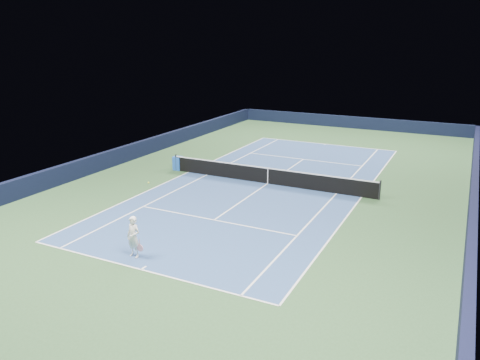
% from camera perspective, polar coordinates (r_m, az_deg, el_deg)
% --- Properties ---
extents(ground, '(40.00, 40.00, 0.00)m').
position_cam_1_polar(ground, '(27.49, 3.39, -0.45)').
color(ground, '#2A4C29').
rests_on(ground, ground).
extents(wall_far, '(22.00, 0.35, 1.10)m').
position_cam_1_polar(wall_far, '(45.81, 13.27, 6.88)').
color(wall_far, black).
rests_on(wall_far, ground).
extents(wall_right, '(0.35, 40.00, 1.10)m').
position_cam_1_polar(wall_right, '(25.37, 26.53, -2.47)').
color(wall_right, black).
rests_on(wall_right, ground).
extents(wall_left, '(0.35, 40.00, 1.10)m').
position_cam_1_polar(wall_left, '(32.93, -14.20, 2.98)').
color(wall_left, black).
rests_on(wall_left, ground).
extents(court_surface, '(10.97, 23.77, 0.01)m').
position_cam_1_polar(court_surface, '(27.49, 3.39, -0.44)').
color(court_surface, navy).
rests_on(court_surface, ground).
extents(baseline_far, '(10.97, 0.08, 0.00)m').
position_cam_1_polar(baseline_far, '(38.36, 10.41, 4.33)').
color(baseline_far, white).
rests_on(baseline_far, ground).
extents(baseline_near, '(10.97, 0.08, 0.00)m').
position_cam_1_polar(baseline_near, '(17.95, -11.97, -10.63)').
color(baseline_near, white).
rests_on(baseline_near, ground).
extents(sideline_doubles_right, '(0.08, 23.77, 0.00)m').
position_cam_1_polar(sideline_doubles_right, '(25.96, 14.60, -2.03)').
color(sideline_doubles_right, white).
rests_on(sideline_doubles_right, ground).
extents(sideline_doubles_left, '(0.08, 23.77, 0.00)m').
position_cam_1_polar(sideline_doubles_left, '(29.96, -6.30, 0.96)').
color(sideline_doubles_left, white).
rests_on(sideline_doubles_left, ground).
extents(sideline_singles_right, '(0.08, 23.77, 0.00)m').
position_cam_1_polar(sideline_singles_right, '(26.24, 11.68, -1.62)').
color(sideline_singles_right, white).
rests_on(sideline_singles_right, ground).
extents(sideline_singles_left, '(0.08, 23.77, 0.00)m').
position_cam_1_polar(sideline_singles_left, '(29.26, -4.04, 0.64)').
color(sideline_singles_left, white).
rests_on(sideline_singles_left, ground).
extents(service_line_far, '(8.23, 0.08, 0.00)m').
position_cam_1_polar(service_line_far, '(33.26, 7.74, 2.53)').
color(service_line_far, white).
rests_on(service_line_far, ground).
extents(service_line_near, '(8.23, 0.08, 0.00)m').
position_cam_1_polar(service_line_near, '(22.07, -3.18, -4.88)').
color(service_line_near, white).
rests_on(service_line_near, ground).
extents(center_service_line, '(0.08, 12.80, 0.00)m').
position_cam_1_polar(center_service_line, '(27.49, 3.39, -0.43)').
color(center_service_line, white).
rests_on(center_service_line, ground).
extents(center_mark_far, '(0.08, 0.30, 0.00)m').
position_cam_1_polar(center_mark_far, '(38.22, 10.34, 4.29)').
color(center_mark_far, white).
rests_on(center_mark_far, ground).
extents(center_mark_near, '(0.08, 0.30, 0.00)m').
position_cam_1_polar(center_mark_near, '(18.05, -11.67, -10.44)').
color(center_mark_near, white).
rests_on(center_mark_near, ground).
extents(tennis_net, '(12.90, 0.10, 1.07)m').
position_cam_1_polar(tennis_net, '(27.34, 3.41, 0.56)').
color(tennis_net, black).
rests_on(tennis_net, ground).
extents(sponsor_cube, '(0.60, 0.49, 0.88)m').
position_cam_1_polar(sponsor_cube, '(30.49, -7.57, 2.05)').
color(sponsor_cube, blue).
rests_on(sponsor_cube, ground).
extents(tennis_player, '(0.79, 1.27, 2.80)m').
position_cam_1_polar(tennis_player, '(18.65, -12.84, -6.79)').
color(tennis_player, white).
rests_on(tennis_player, ground).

